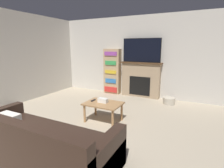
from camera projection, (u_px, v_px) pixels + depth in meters
name	position (u px, v px, depth m)	size (l,w,h in m)	color
wall_back	(134.00, 57.00, 6.05)	(6.49, 0.06, 2.70)	beige
wall_side	(17.00, 59.00, 5.15)	(0.06, 5.80, 2.70)	beige
fireplace	(141.00, 80.00, 5.94)	(1.40, 0.28, 1.19)	tan
tv	(142.00, 50.00, 5.72)	(1.27, 0.03, 0.78)	black
couch	(39.00, 145.00, 2.60)	(2.36, 0.98, 0.79)	black
coffee_table	(103.00, 106.00, 3.97)	(0.83, 0.59, 0.44)	#A87A4C
tissue_box	(103.00, 100.00, 3.98)	(0.22, 0.12, 0.10)	white
remote_control	(93.00, 100.00, 4.11)	(0.04, 0.15, 0.02)	black
bookshelf	(112.00, 72.00, 6.35)	(0.60, 0.29, 1.62)	tan
storage_basket	(169.00, 101.00, 5.26)	(0.35, 0.35, 0.20)	#BCB29E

